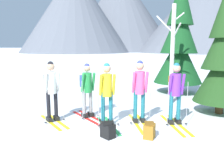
# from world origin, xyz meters

# --- Properties ---
(ground_plane) EXTENTS (400.00, 400.00, 0.00)m
(ground_plane) POSITION_xyz_m (0.00, 0.00, 0.00)
(ground_plane) COLOR white
(skier_in_white) EXTENTS (1.20, 1.47, 1.76)m
(skier_in_white) POSITION_xyz_m (-1.69, -0.08, 0.99)
(skier_in_white) COLOR yellow
(skier_in_white) RESTS_ON ground
(skier_in_green) EXTENTS (1.29, 1.55, 1.66)m
(skier_in_green) POSITION_xyz_m (-0.72, 0.36, 0.93)
(skier_in_green) COLOR red
(skier_in_green) RESTS_ON ground
(skier_in_yellow) EXTENTS (0.79, 1.61, 1.73)m
(skier_in_yellow) POSITION_xyz_m (-0.08, -0.32, 0.98)
(skier_in_yellow) COLOR green
(skier_in_yellow) RESTS_ON ground
(skier_in_pink) EXTENTS (0.61, 1.71, 1.79)m
(skier_in_pink) POSITION_xyz_m (0.83, -0.10, 0.99)
(skier_in_pink) COLOR yellow
(skier_in_pink) RESTS_ON ground
(skier_in_purple) EXTENTS (0.61, 1.80, 1.73)m
(skier_in_purple) POSITION_xyz_m (1.82, -0.15, 0.97)
(skier_in_purple) COLOR yellow
(skier_in_purple) RESTS_ON ground
(pine_tree_near) EXTENTS (1.70, 1.70, 4.10)m
(pine_tree_near) POSITION_xyz_m (3.50, 0.96, 1.88)
(pine_tree_near) COLOR #51381E
(pine_tree_near) RESTS_ON ground
(pine_tree_mid) EXTENTS (2.16, 2.16, 5.22)m
(pine_tree_mid) POSITION_xyz_m (2.88, 4.23, 2.39)
(pine_tree_mid) COLOR #51381E
(pine_tree_mid) RESTS_ON ground
(birch_tree_tall) EXTENTS (1.03, 0.74, 3.66)m
(birch_tree_tall) POSITION_xyz_m (2.17, 2.17, 1.90)
(birch_tree_tall) COLOR silver
(birch_tree_tall) RESTS_ON ground
(backpack_on_snow_front) EXTENTS (0.40, 0.40, 0.38)m
(backpack_on_snow_front) POSITION_xyz_m (0.01, -1.23, 0.19)
(backpack_on_snow_front) COLOR black
(backpack_on_snow_front) RESTS_ON ground
(backpack_on_snow_beside) EXTENTS (0.33, 0.38, 0.38)m
(backpack_on_snow_beside) POSITION_xyz_m (1.01, -1.21, 0.19)
(backpack_on_snow_beside) COLOR #99661E
(backpack_on_snow_beside) RESTS_ON ground
(mountain_ridge_distant) EXTENTS (79.99, 57.82, 29.57)m
(mountain_ridge_distant) POSITION_xyz_m (6.29, 75.46, 13.96)
(mountain_ridge_distant) COLOR slate
(mountain_ridge_distant) RESTS_ON ground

